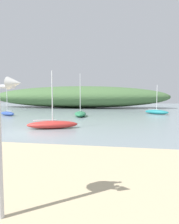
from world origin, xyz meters
TOP-DOWN VIEW (x-y plane):
  - ground_plane at (0.00, 0.00)m, footprint 120.00×120.00m
  - distant_hill at (-3.72, 30.57)m, footprint 40.31×11.39m
  - sailboat_east_reach at (11.40, 16.59)m, footprint 3.51×2.99m
  - sailboat_centre_water at (1.27, 11.88)m, footprint 2.31×4.49m
  - sailboat_off_point at (-8.46, 11.05)m, footprint 3.02×2.16m
  - sailboat_far_right at (1.19, 2.13)m, footprint 4.15×2.50m

SIDE VIEW (x-z plane):
  - ground_plane at x=0.00m, z-range 0.00..0.00m
  - sailboat_off_point at x=-8.46m, z-range -1.49..2.09m
  - sailboat_centre_water at x=1.27m, z-range -2.38..3.04m
  - sailboat_far_right at x=1.19m, z-range -1.95..2.60m
  - sailboat_east_reach at x=11.40m, z-range -1.74..2.41m
  - distant_hill at x=-3.72m, z-range 0.00..4.80m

